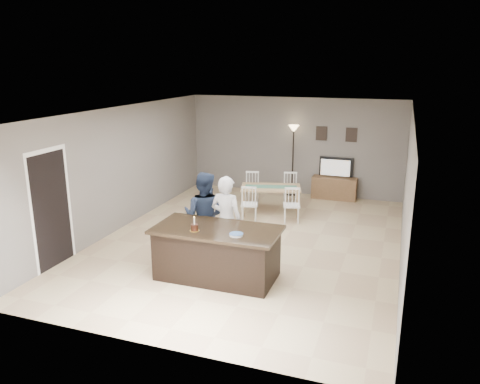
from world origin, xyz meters
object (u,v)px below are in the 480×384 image
(man, at_px, (204,215))
(floor_lamp, at_px, (293,141))
(birthday_cake, at_px, (194,227))
(tv_console, at_px, (334,188))
(television, at_px, (336,167))
(woman, at_px, (226,220))
(dining_table, at_px, (271,191))
(plate_stack, at_px, (236,235))
(kitchen_island, at_px, (217,253))

(man, relative_size, floor_lamp, 0.85)
(man, distance_m, birthday_cake, 1.03)
(tv_console, distance_m, birthday_cake, 6.03)
(man, height_order, birthday_cake, man)
(television, xyz_separation_m, man, (-1.77, -4.88, -0.03))
(birthday_cake, height_order, floor_lamp, floor_lamp)
(woman, relative_size, floor_lamp, 0.85)
(woman, bearing_deg, dining_table, -84.40)
(tv_console, bearing_deg, birthday_cake, -104.55)
(birthday_cake, height_order, dining_table, birthday_cake)
(tv_console, relative_size, dining_table, 0.63)
(dining_table, bearing_deg, floor_lamp, 71.53)
(woman, bearing_deg, plate_stack, 125.48)
(kitchen_island, height_order, floor_lamp, floor_lamp)
(tv_console, bearing_deg, plate_stack, -97.58)
(kitchen_island, relative_size, plate_stack, 9.40)
(tv_console, xyz_separation_m, dining_table, (-1.30, -1.81, 0.26))
(man, distance_m, dining_table, 3.05)
(birthday_cake, bearing_deg, tv_console, 75.45)
(kitchen_island, xyz_separation_m, floor_lamp, (0.02, 5.59, 1.07))
(television, xyz_separation_m, plate_stack, (-0.77, -5.86, 0.06))
(tv_console, relative_size, woman, 0.72)
(dining_table, bearing_deg, birthday_cake, -107.93)
(birthday_cake, xyz_separation_m, dining_table, (0.21, 4.00, -0.40))
(kitchen_island, height_order, tv_console, kitchen_island)
(kitchen_island, xyz_separation_m, woman, (-0.07, 0.62, 0.38))
(plate_stack, bearing_deg, dining_table, 97.51)
(man, bearing_deg, floor_lamp, -100.04)
(floor_lamp, bearing_deg, tv_console, -0.97)
(plate_stack, xyz_separation_m, dining_table, (-0.52, 3.98, -0.36))
(television, bearing_deg, plate_stack, 82.51)
(woman, distance_m, floor_lamp, 5.02)
(plate_stack, height_order, dining_table, plate_stack)
(tv_console, height_order, birthday_cake, birthday_cake)
(man, bearing_deg, kitchen_island, 123.55)
(woman, height_order, man, man)
(kitchen_island, xyz_separation_m, plate_stack, (0.43, -0.22, 0.46))
(man, xyz_separation_m, dining_table, (0.47, 3.01, -0.28))
(man, bearing_deg, plate_stack, 132.34)
(man, distance_m, plate_stack, 1.40)
(woman, bearing_deg, tv_console, -99.29)
(floor_lamp, bearing_deg, woman, -90.97)
(tv_console, xyz_separation_m, man, (-1.77, -4.81, 0.53))
(man, relative_size, birthday_cake, 6.63)
(kitchen_island, bearing_deg, birthday_cake, -142.77)
(kitchen_island, distance_m, plate_stack, 0.67)
(tv_console, relative_size, man, 0.72)
(television, height_order, birthday_cake, birthday_cake)
(television, xyz_separation_m, floor_lamp, (-1.18, -0.05, 0.66))
(television, height_order, man, man)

